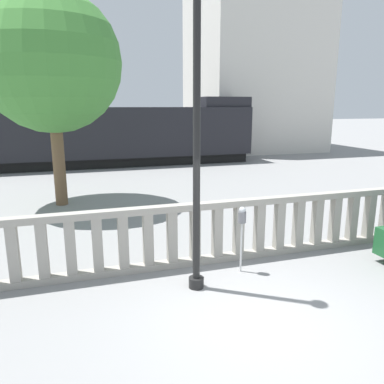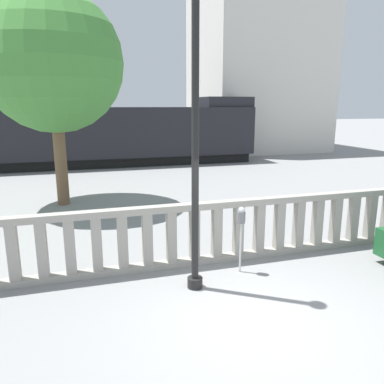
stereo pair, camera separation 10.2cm
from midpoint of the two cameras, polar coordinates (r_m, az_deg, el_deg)
ground_plane at (r=6.48m, az=9.31°, el=-18.88°), size 160.00×160.00×0.00m
balustrade at (r=8.23m, az=1.81°, el=-6.26°), size 15.67×0.24×1.38m
lamppost at (r=6.62m, az=0.27°, el=9.41°), size 0.30×0.30×5.70m
parking_meter at (r=7.72m, az=7.25°, el=-4.30°), size 0.16×0.16×1.41m
train_near at (r=22.26m, az=-15.40°, el=8.31°), size 19.27×2.83×3.93m
building_block at (r=31.23m, az=9.20°, el=18.42°), size 8.99×8.58×12.88m
tree_left at (r=13.71m, az=-20.93°, el=17.97°), size 4.61×4.61×7.11m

